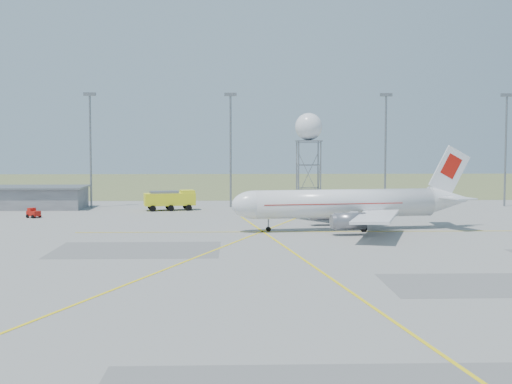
{
  "coord_description": "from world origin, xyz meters",
  "views": [
    {
      "loc": [
        -9.46,
        -62.09,
        11.67
      ],
      "look_at": [
        -6.25,
        40.0,
        4.53
      ],
      "focal_mm": 50.0,
      "sensor_mm": 36.0,
      "label": 1
    }
  ],
  "objects_px": {
    "airliner_main": "(348,204)",
    "baggage_tug": "(33,214)",
    "fire_truck": "(171,201)",
    "radar_tower": "(309,156)"
  },
  "relations": [
    {
      "from": "fire_truck",
      "to": "baggage_tug",
      "type": "xyz_separation_m",
      "value": [
        -20.26,
        -11.48,
        -1.08
      ]
    },
    {
      "from": "fire_truck",
      "to": "airliner_main",
      "type": "bearing_deg",
      "value": -60.36
    },
    {
      "from": "airliner_main",
      "to": "baggage_tug",
      "type": "relative_size",
      "value": 13.92
    },
    {
      "from": "airliner_main",
      "to": "baggage_tug",
      "type": "height_order",
      "value": "airliner_main"
    },
    {
      "from": "airliner_main",
      "to": "fire_truck",
      "type": "distance_m",
      "value": 38.31
    },
    {
      "from": "airliner_main",
      "to": "baggage_tug",
      "type": "bearing_deg",
      "value": -28.54
    },
    {
      "from": "airliner_main",
      "to": "radar_tower",
      "type": "relative_size",
      "value": 2.0
    },
    {
      "from": "fire_truck",
      "to": "baggage_tug",
      "type": "bearing_deg",
      "value": -163.61
    },
    {
      "from": "airliner_main",
      "to": "baggage_tug",
      "type": "distance_m",
      "value": 49.23
    },
    {
      "from": "radar_tower",
      "to": "baggage_tug",
      "type": "height_order",
      "value": "radar_tower"
    }
  ]
}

